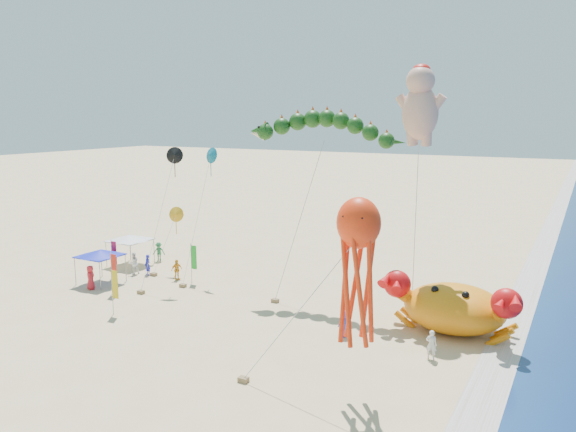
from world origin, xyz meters
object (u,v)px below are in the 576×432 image
Objects in this scene: octopus_kite at (357,260)px; dragon_kite at (322,133)px; crab_inflatable at (454,307)px; canopy_white at (130,238)px; cherub_kite at (420,103)px; canopy_blue at (100,253)px.

dragon_kite is at bearing 120.94° from octopus_kite.
crab_inflatable is 28.87m from canopy_white.
dragon_kite is (-10.34, 2.94, 10.31)m from crab_inflatable.
crab_inflatable is 0.51× the size of cherub_kite.
crab_inflatable reaches higher than canopy_blue.
canopy_white is (-28.76, 2.38, 0.84)m from crab_inflatable.
octopus_kite is (8.05, -13.43, -5.23)m from dragon_kite.
crab_inflatable is 2.58× the size of canopy_blue.
octopus_kite reaches higher than canopy_blue.
cherub_kite is at bearing 14.38° from canopy_blue.
cherub_kite is 5.08× the size of canopy_blue.
crab_inflatable is 0.63× the size of dragon_kite.
dragon_kite reaches higher than canopy_white.
cherub_kite is at bearing 138.33° from crab_inflatable.
octopus_kite is 26.00m from canopy_blue.
cherub_kite is (-3.44, 3.07, 12.30)m from crab_inflatable.
cherub_kite is at bearing 1.02° from dragon_kite.
cherub_kite is at bearing 1.55° from canopy_white.
cherub_kite reaches higher than dragon_kite.
canopy_blue is at bearing 162.85° from octopus_kite.
canopy_blue is at bearing -165.62° from cherub_kite.
dragon_kite reaches higher than crab_inflatable.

